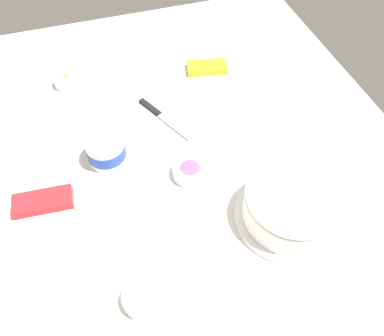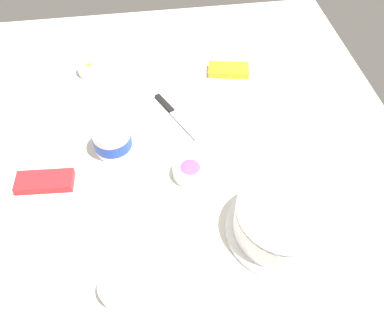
{
  "view_description": "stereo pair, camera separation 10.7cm",
  "coord_description": "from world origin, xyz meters",
  "views": [
    {
      "loc": [
        0.09,
        0.74,
        0.88
      ],
      "look_at": [
        -0.1,
        0.11,
        0.04
      ],
      "focal_mm": 36.28,
      "sensor_mm": 36.0,
      "label": 1
    },
    {
      "loc": [
        -0.01,
        0.76,
        0.88
      ],
      "look_at": [
        -0.1,
        0.11,
        0.04
      ],
      "focal_mm": 36.28,
      "sensor_mm": 36.0,
      "label": 2
    }
  ],
  "objects": [
    {
      "name": "ground_plane",
      "position": [
        0.0,
        0.0,
        0.0
      ],
      "size": [
        1.54,
        1.54,
        0.0
      ],
      "primitive_type": "plane",
      "color": "silver"
    },
    {
      "name": "frosted_cake",
      "position": [
        -0.3,
        0.32,
        0.05
      ],
      "size": [
        0.27,
        0.27,
        0.12
      ],
      "color": "white",
      "rests_on": "ground_plane"
    },
    {
      "name": "frosting_tub",
      "position": [
        0.11,
        -0.02,
        0.04
      ],
      "size": [
        0.11,
        0.11,
        0.09
      ],
      "color": "white",
      "rests_on": "ground_plane"
    },
    {
      "name": "spreading_knife",
      "position": [
        -0.08,
        -0.15,
        0.01
      ],
      "size": [
        0.12,
        0.22,
        0.01
      ],
      "color": "silver",
      "rests_on": "ground_plane"
    },
    {
      "name": "sprinkle_bowl_yellow",
      "position": [
        0.19,
        -0.4,
        0.02
      ],
      "size": [
        0.09,
        0.09,
        0.03
      ],
      "color": "white",
      "rests_on": "ground_plane"
    },
    {
      "name": "sprinkle_bowl_rainbow",
      "position": [
        -0.1,
        0.11,
        0.02
      ],
      "size": [
        0.1,
        0.1,
        0.04
      ],
      "color": "white",
      "rests_on": "ground_plane"
    },
    {
      "name": "sprinkle_bowl_blue",
      "position": [
        0.11,
        0.41,
        0.02
      ],
      "size": [
        0.09,
        0.09,
        0.03
      ],
      "color": "white",
      "rests_on": "ground_plane"
    },
    {
      "name": "candy_box_lower",
      "position": [
        -0.3,
        -0.32,
        0.01
      ],
      "size": [
        0.15,
        0.1,
        0.02
      ],
      "primitive_type": "cube",
      "rotation": [
        0.0,
        0.0,
        -0.19
      ],
      "color": "yellow",
      "rests_on": "ground_plane"
    },
    {
      "name": "candy_box_upper",
      "position": [
        0.3,
        0.08,
        0.01
      ],
      "size": [
        0.16,
        0.08,
        0.03
      ],
      "primitive_type": "cube",
      "rotation": [
        0.0,
        0.0,
        -0.07
      ],
      "color": "red",
      "rests_on": "ground_plane"
    },
    {
      "name": "paper_napkin",
      "position": [
        0.28,
        0.31,
        0.0
      ],
      "size": [
        0.16,
        0.16,
        0.01
      ],
      "primitive_type": "cube",
      "rotation": [
        0.0,
        0.0,
        0.1
      ],
      "color": "white",
      "rests_on": "ground_plane"
    }
  ]
}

